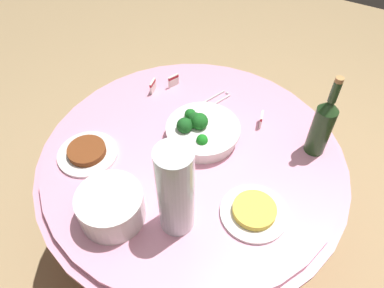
# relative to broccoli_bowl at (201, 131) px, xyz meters

# --- Properties ---
(ground_plane) EXTENTS (6.00, 6.00, 0.00)m
(ground_plane) POSITION_rel_broccoli_bowl_xyz_m (0.08, 0.01, -0.78)
(ground_plane) COLOR tan
(buffet_table) EXTENTS (1.16, 1.16, 0.74)m
(buffet_table) POSITION_rel_broccoli_bowl_xyz_m (0.08, 0.01, -0.40)
(buffet_table) COLOR maroon
(buffet_table) RESTS_ON ground_plane
(broccoli_bowl) EXTENTS (0.28, 0.28, 0.12)m
(broccoli_bowl) POSITION_rel_broccoli_bowl_xyz_m (0.00, 0.00, 0.00)
(broccoli_bowl) COLOR white
(broccoli_bowl) RESTS_ON buffet_table
(plate_stack) EXTENTS (0.21, 0.21, 0.11)m
(plate_stack) POSITION_rel_broccoli_bowl_xyz_m (0.44, -0.08, 0.02)
(plate_stack) COLOR white
(plate_stack) RESTS_ON buffet_table
(wine_bottle) EXTENTS (0.07, 0.07, 0.34)m
(wine_bottle) POSITION_rel_broccoli_bowl_xyz_m (-0.15, 0.40, 0.09)
(wine_bottle) COLOR #244520
(wine_bottle) RESTS_ON buffet_table
(decorative_fruit_vase) EXTENTS (0.11, 0.11, 0.34)m
(decorative_fruit_vase) POSITION_rel_broccoli_bowl_xyz_m (0.36, 0.11, 0.11)
(decorative_fruit_vase) COLOR silver
(decorative_fruit_vase) RESTS_ON buffet_table
(serving_tongs) EXTENTS (0.16, 0.10, 0.01)m
(serving_tongs) POSITION_rel_broccoli_bowl_xyz_m (-0.22, -0.05, -0.04)
(serving_tongs) COLOR silver
(serving_tongs) RESTS_ON buffet_table
(food_plate_fried_egg) EXTENTS (0.22, 0.22, 0.04)m
(food_plate_fried_egg) POSITION_rel_broccoli_bowl_xyz_m (0.21, 0.31, -0.03)
(food_plate_fried_egg) COLOR white
(food_plate_fried_egg) RESTS_ON buffet_table
(food_plate_stir_fry) EXTENTS (0.22, 0.22, 0.04)m
(food_plate_stir_fry) POSITION_rel_broccoli_bowl_xyz_m (0.28, -0.32, -0.03)
(food_plate_stir_fry) COLOR white
(food_plate_stir_fry) RESTS_ON buffet_table
(label_placard_front) EXTENTS (0.05, 0.02, 0.05)m
(label_placard_front) POSITION_rel_broccoli_bowl_xyz_m (-0.14, -0.31, -0.01)
(label_placard_front) COLOR white
(label_placard_front) RESTS_ON buffet_table
(label_placard_mid) EXTENTS (0.05, 0.03, 0.05)m
(label_placard_mid) POSITION_rel_broccoli_bowl_xyz_m (-0.22, -0.25, -0.01)
(label_placard_mid) COLOR white
(label_placard_mid) RESTS_ON buffet_table
(label_placard_rear) EXTENTS (0.05, 0.02, 0.05)m
(label_placard_rear) POSITION_rel_broccoli_bowl_xyz_m (-0.18, 0.17, -0.01)
(label_placard_rear) COLOR white
(label_placard_rear) RESTS_ON buffet_table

